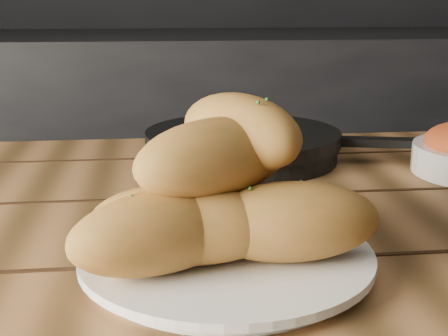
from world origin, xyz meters
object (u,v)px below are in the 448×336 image
(plate, at_px, (226,259))
(bread_rolls, at_px, (217,194))
(table, at_px, (263,303))
(skillet, at_px, (244,144))

(plate, relative_size, bread_rolls, 0.95)
(plate, height_order, bread_rolls, bread_rolls)
(table, height_order, plate, plate)
(skillet, bearing_deg, table, -93.81)
(plate, height_order, skillet, skillet)
(table, distance_m, plate, 0.16)
(table, bearing_deg, plate, -115.85)
(table, relative_size, bread_rolls, 5.41)
(table, bearing_deg, skillet, 86.19)
(table, xyz_separation_m, skillet, (0.02, 0.28, 0.12))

